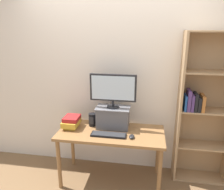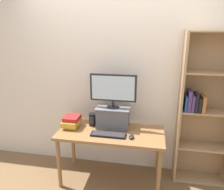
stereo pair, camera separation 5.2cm
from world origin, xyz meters
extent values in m
plane|color=brown|center=(0.00, 0.00, 0.00)|extent=(12.00, 12.00, 0.00)
cube|color=beige|center=(0.00, 0.43, 1.30)|extent=(7.00, 0.08, 2.60)
cube|color=olive|center=(0.00, 0.00, 0.71)|extent=(1.33, 0.60, 0.04)
cylinder|color=olive|center=(-0.62, -0.25, 0.34)|extent=(0.05, 0.05, 0.69)
cylinder|color=olive|center=(0.62, -0.25, 0.34)|extent=(0.05, 0.05, 0.69)
cylinder|color=olive|center=(-0.62, 0.25, 0.34)|extent=(0.05, 0.05, 0.69)
cylinder|color=olive|center=(0.62, 0.25, 0.34)|extent=(0.05, 0.05, 0.69)
cube|color=tan|center=(0.84, 0.25, 0.98)|extent=(0.03, 0.28, 1.95)
cube|color=tan|center=(1.18, 0.38, 0.98)|extent=(0.69, 0.01, 1.95)
cube|color=tan|center=(1.18, 0.25, 0.01)|extent=(0.64, 0.27, 0.02)
cube|color=tan|center=(1.18, 0.25, 0.50)|extent=(0.64, 0.27, 0.02)
cube|color=tan|center=(1.18, 0.25, 0.99)|extent=(0.64, 0.27, 0.02)
cube|color=tan|center=(1.18, 0.25, 1.48)|extent=(0.64, 0.27, 0.02)
cube|color=tan|center=(1.18, 0.25, 1.94)|extent=(0.64, 0.27, 0.02)
cube|color=navy|center=(0.90, 0.22, 1.09)|extent=(0.02, 0.20, 0.19)
cube|color=#4C336B|center=(0.94, 0.22, 1.13)|extent=(0.04, 0.20, 0.26)
cube|color=#4C336B|center=(0.98, 0.22, 1.10)|extent=(0.03, 0.20, 0.21)
cube|color=black|center=(1.02, 0.22, 1.11)|extent=(0.03, 0.20, 0.22)
cube|color=black|center=(1.06, 0.22, 1.09)|extent=(0.04, 0.20, 0.18)
cube|color=#AD662D|center=(1.10, 0.22, 1.10)|extent=(0.04, 0.20, 0.20)
cube|color=#515156|center=(0.01, 0.13, 0.86)|extent=(0.41, 0.24, 0.28)
cube|color=slate|center=(0.01, 0.13, 1.00)|extent=(0.44, 0.26, 0.01)
cylinder|color=black|center=(0.01, 0.13, 1.01)|extent=(0.15, 0.15, 0.02)
cylinder|color=black|center=(0.01, 0.13, 1.06)|extent=(0.03, 0.03, 0.07)
cube|color=black|center=(0.01, 0.13, 1.26)|extent=(0.59, 0.04, 0.34)
cube|color=silver|center=(0.01, 0.11, 1.26)|extent=(0.54, 0.00, 0.30)
cube|color=black|center=(-0.01, -0.11, 0.74)|extent=(0.43, 0.13, 0.02)
cube|color=#28282B|center=(-0.01, -0.11, 0.75)|extent=(0.40, 0.12, 0.00)
ellipsoid|color=black|center=(0.27, -0.12, 0.74)|extent=(0.06, 0.10, 0.04)
cube|color=gold|center=(-0.54, 0.05, 0.74)|extent=(0.16, 0.22, 0.04)
cube|color=gold|center=(-0.53, 0.04, 0.79)|extent=(0.20, 0.26, 0.07)
cube|color=maroon|center=(-0.53, 0.04, 0.85)|extent=(0.19, 0.22, 0.05)
cylinder|color=black|center=(-0.27, 0.14, 0.81)|extent=(0.09, 0.09, 0.17)
cube|color=#2D2D30|center=(-0.27, 0.09, 0.82)|extent=(0.06, 0.00, 0.10)
camera|label=1|loc=(0.42, -2.46, 1.99)|focal=35.00mm
camera|label=2|loc=(0.48, -2.45, 1.99)|focal=35.00mm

